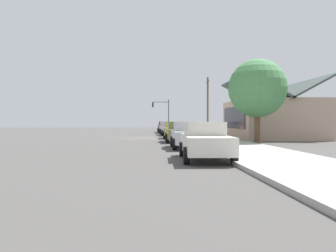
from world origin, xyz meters
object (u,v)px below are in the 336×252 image
at_px(car_ivory, 205,140).
at_px(fire_hydrant_red, 186,132).
at_px(traffic_light_main, 162,110).
at_px(car_coral, 166,127).
at_px(car_olive, 178,132).
at_px(car_mustard, 174,130).
at_px(shade_tree, 257,89).
at_px(car_silver, 187,135).
at_px(car_charcoal, 164,127).
at_px(car_skyblue, 170,128).
at_px(utility_pole_wooden, 208,104).

relative_size(car_ivory, fire_hydrant_red, 6.59).
distance_m(car_ivory, fire_hydrant_red, 20.97).
height_order(traffic_light_main, fire_hydrant_red, traffic_light_main).
xyz_separation_m(car_coral, car_olive, (18.70, 0.00, -0.00)).
distance_m(car_mustard, shade_tree, 10.34).
xyz_separation_m(car_olive, fire_hydrant_red, (-8.46, 1.51, -0.32)).
bearing_deg(car_coral, car_silver, -1.38).
xyz_separation_m(car_charcoal, car_ivory, (37.77, 0.08, 0.00)).
xyz_separation_m(car_skyblue, car_silver, (18.60, -0.07, -0.00)).
bearing_deg(car_olive, shade_tree, 69.83).
bearing_deg(car_ivory, utility_pole_wooden, 172.19).
relative_size(car_charcoal, car_silver, 1.00).
relative_size(car_coral, car_olive, 1.08).
xyz_separation_m(car_silver, utility_pole_wooden, (-24.86, 5.47, 3.11)).
xyz_separation_m(car_ivory, fire_hydrant_red, (-20.92, 1.43, -0.32)).
bearing_deg(utility_pole_wooden, car_olive, -16.41).
height_order(car_ivory, fire_hydrant_red, car_ivory).
height_order(car_charcoal, shade_tree, shade_tree).
distance_m(car_mustard, fire_hydrant_red, 2.91).
bearing_deg(fire_hydrant_red, shade_tree, 20.78).
height_order(car_ivory, traffic_light_main, traffic_light_main).
bearing_deg(car_coral, car_ivory, -1.32).
distance_m(car_charcoal, car_coral, 6.61).
bearing_deg(car_skyblue, car_ivory, -1.16).
bearing_deg(car_mustard, shade_tree, 36.56).
relative_size(car_charcoal, utility_pole_wooden, 0.60).
bearing_deg(car_mustard, car_charcoal, -177.11).
height_order(car_mustard, shade_tree, shade_tree).
height_order(traffic_light_main, utility_pole_wooden, utility_pole_wooden).
distance_m(car_skyblue, car_olive, 12.44).
xyz_separation_m(car_charcoal, car_skyblue, (12.87, 0.10, 0.00)).
relative_size(car_skyblue, utility_pole_wooden, 0.63).
xyz_separation_m(car_coral, car_ivory, (31.15, 0.08, -0.00)).
height_order(car_mustard, traffic_light_main, traffic_light_main).
xyz_separation_m(car_skyblue, traffic_light_main, (-17.42, -0.26, 2.67)).
distance_m(car_skyblue, car_mustard, 6.50).
distance_m(car_coral, car_ivory, 31.15).
xyz_separation_m(car_ivory, shade_tree, (-10.23, 5.48, 3.18)).
bearing_deg(car_olive, car_mustard, -179.10).
height_order(car_charcoal, car_coral, same).
distance_m(car_silver, utility_pole_wooden, 25.64).
relative_size(car_coral, traffic_light_main, 0.95).
height_order(car_skyblue, traffic_light_main, traffic_light_main).
distance_m(car_olive, utility_pole_wooden, 19.74).
distance_m(car_ivory, traffic_light_main, 42.40).
relative_size(car_charcoal, car_olive, 0.98).
relative_size(car_mustard, car_ivory, 0.96).
xyz_separation_m(car_skyblue, car_mustard, (6.50, -0.03, -0.00)).
bearing_deg(shade_tree, car_charcoal, -168.59).
distance_m(car_skyblue, traffic_light_main, 17.63).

